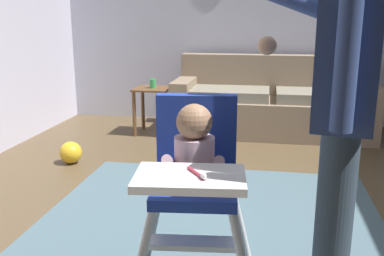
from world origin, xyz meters
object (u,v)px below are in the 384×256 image
Objects in this scene: high_chair at (195,167)px; sippy_cup at (153,83)px; couch at (273,104)px; toy_ball at (71,153)px; side_table at (153,100)px; adult_standing at (341,114)px.

high_chair reaches higher than sippy_cup.
couch is 21.89× the size of sippy_cup.
side_table reaches higher than toy_ball.
adult_standing is 2.87m from toy_ball.
side_table is 0.19m from sippy_cup.
toy_ball is (-1.44, 1.77, -0.56)m from high_chair.
sippy_cup is (0.00, 0.00, 0.19)m from side_table.
high_chair is at bearing -51.00° from toy_ball.
sippy_cup is at bearing 68.26° from toy_ball.
couch is 2.31m from toy_ball.
toy_ball is (-2.00, 1.88, -0.84)m from adult_standing.
adult_standing is at bearing 3.63° from couch.
sippy_cup is (-0.97, 2.94, -0.09)m from high_chair.
toy_ball is 0.38× the size of side_table.
couch is at bearing 11.70° from side_table.
high_chair is at bearing -71.65° from side_table.
couch is at bearing -75.90° from adult_standing.
couch is at bearing 167.48° from high_chair.
side_table is 5.20× the size of sippy_cup.
high_chair reaches higher than side_table.
high_chair is 3.09m from sippy_cup.
sippy_cup reaches higher than toy_ball.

